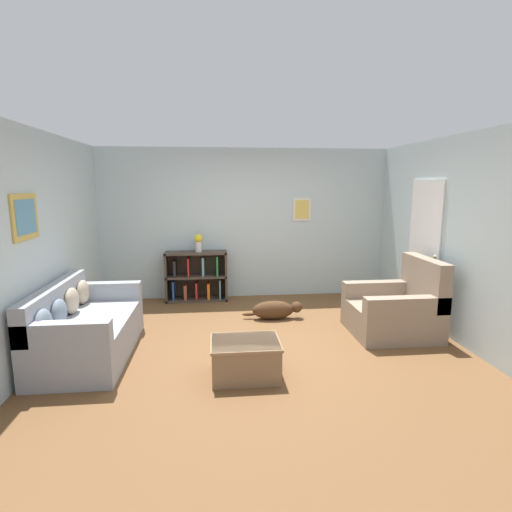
{
  "coord_description": "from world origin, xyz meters",
  "views": [
    {
      "loc": [
        -0.53,
        -4.75,
        1.98
      ],
      "look_at": [
        0.0,
        0.4,
        1.05
      ],
      "focal_mm": 28.0,
      "sensor_mm": 36.0,
      "label": 1
    }
  ],
  "objects_px": {
    "bookshelf": "(197,277)",
    "dog": "(275,310)",
    "recliner_chair": "(397,309)",
    "coffee_table": "(245,357)",
    "vase": "(198,242)",
    "couch": "(85,329)"
  },
  "relations": [
    {
      "from": "couch",
      "to": "recliner_chair",
      "type": "bearing_deg",
      "value": 4.67
    },
    {
      "from": "bookshelf",
      "to": "vase",
      "type": "distance_m",
      "value": 0.62
    },
    {
      "from": "couch",
      "to": "coffee_table",
      "type": "height_order",
      "value": "couch"
    },
    {
      "from": "recliner_chair",
      "to": "dog",
      "type": "xyz_separation_m",
      "value": [
        -1.53,
        0.74,
        -0.19
      ]
    },
    {
      "from": "coffee_table",
      "to": "vase",
      "type": "bearing_deg",
      "value": 101.26
    },
    {
      "from": "couch",
      "to": "vase",
      "type": "relative_size",
      "value": 5.71
    },
    {
      "from": "dog",
      "to": "vase",
      "type": "height_order",
      "value": "vase"
    },
    {
      "from": "couch",
      "to": "coffee_table",
      "type": "bearing_deg",
      "value": -21.2
    },
    {
      "from": "bookshelf",
      "to": "dog",
      "type": "xyz_separation_m",
      "value": [
        1.21,
        -1.14,
        -0.27
      ]
    },
    {
      "from": "recliner_chair",
      "to": "vase",
      "type": "relative_size",
      "value": 3.48
    },
    {
      "from": "couch",
      "to": "dog",
      "type": "xyz_separation_m",
      "value": [
        2.4,
        1.06,
        -0.18
      ]
    },
    {
      "from": "bookshelf",
      "to": "dog",
      "type": "relative_size",
      "value": 1.16
    },
    {
      "from": "coffee_table",
      "to": "vase",
      "type": "height_order",
      "value": "vase"
    },
    {
      "from": "couch",
      "to": "vase",
      "type": "xyz_separation_m",
      "value": [
        1.24,
        2.18,
        0.7
      ]
    },
    {
      "from": "couch",
      "to": "bookshelf",
      "type": "relative_size",
      "value": 1.66
    },
    {
      "from": "coffee_table",
      "to": "dog",
      "type": "relative_size",
      "value": 0.79
    },
    {
      "from": "coffee_table",
      "to": "vase",
      "type": "distance_m",
      "value": 3.05
    },
    {
      "from": "couch",
      "to": "bookshelf",
      "type": "height_order",
      "value": "same"
    },
    {
      "from": "coffee_table",
      "to": "dog",
      "type": "height_order",
      "value": "coffee_table"
    },
    {
      "from": "couch",
      "to": "recliner_chair",
      "type": "distance_m",
      "value": 3.95
    },
    {
      "from": "dog",
      "to": "vase",
      "type": "distance_m",
      "value": 1.83
    },
    {
      "from": "bookshelf",
      "to": "recliner_chair",
      "type": "bearing_deg",
      "value": -34.43
    }
  ]
}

